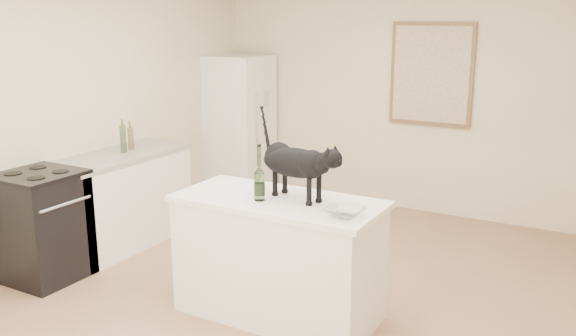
% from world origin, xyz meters
% --- Properties ---
extents(floor, '(5.50, 5.50, 0.00)m').
position_xyz_m(floor, '(0.00, 0.00, 0.00)').
color(floor, '#9F7454').
rests_on(floor, ground).
extents(wall_back, '(4.50, 0.00, 4.50)m').
position_xyz_m(wall_back, '(0.00, 2.75, 1.30)').
color(wall_back, '#F5E5BD').
rests_on(wall_back, ground).
extents(wall_left, '(0.00, 5.50, 5.50)m').
position_xyz_m(wall_left, '(-2.25, 0.00, 1.30)').
color(wall_left, '#F5E5BD').
rests_on(wall_left, ground).
extents(island_base, '(1.44, 0.67, 0.86)m').
position_xyz_m(island_base, '(0.10, -0.20, 0.43)').
color(island_base, white).
rests_on(island_base, floor).
extents(island_top, '(1.50, 0.70, 0.04)m').
position_xyz_m(island_top, '(0.10, -0.20, 0.88)').
color(island_top, white).
rests_on(island_top, island_base).
extents(left_cabinets, '(0.60, 1.40, 0.86)m').
position_xyz_m(left_cabinets, '(-1.95, 0.30, 0.43)').
color(left_cabinets, white).
rests_on(left_cabinets, floor).
extents(left_countertop, '(0.62, 1.44, 0.04)m').
position_xyz_m(left_countertop, '(-1.95, 0.30, 0.88)').
color(left_countertop, gray).
rests_on(left_countertop, left_cabinets).
extents(stove, '(0.60, 0.60, 0.90)m').
position_xyz_m(stove, '(-1.95, -0.60, 0.45)').
color(stove, black).
rests_on(stove, floor).
extents(fridge, '(0.68, 0.68, 1.70)m').
position_xyz_m(fridge, '(-1.95, 2.35, 0.85)').
color(fridge, white).
rests_on(fridge, floor).
extents(artwork_frame, '(0.90, 0.03, 1.10)m').
position_xyz_m(artwork_frame, '(0.30, 2.72, 1.55)').
color(artwork_frame, brown).
rests_on(artwork_frame, wall_back).
extents(artwork_canvas, '(0.82, 0.00, 1.02)m').
position_xyz_m(artwork_canvas, '(0.30, 2.70, 1.55)').
color(artwork_canvas, beige).
rests_on(artwork_canvas, wall_back).
extents(black_cat, '(0.70, 0.37, 0.47)m').
position_xyz_m(black_cat, '(0.20, -0.14, 1.13)').
color(black_cat, black).
rests_on(black_cat, island_top).
extents(wine_bottle, '(0.09, 0.09, 0.35)m').
position_xyz_m(wine_bottle, '(0.00, -0.30, 1.08)').
color(wine_bottle, '#335C25').
rests_on(wine_bottle, island_top).
extents(glass_bowl, '(0.27, 0.27, 0.06)m').
position_xyz_m(glass_bowl, '(0.67, -0.34, 0.93)').
color(glass_bowl, white).
rests_on(glass_bowl, island_top).
extents(fridge_paper, '(0.03, 0.14, 0.18)m').
position_xyz_m(fridge_paper, '(-1.60, 2.48, 1.20)').
color(fridge_paper, beige).
rests_on(fridge_paper, fridge).
extents(counter_bottle_cluster, '(0.10, 0.20, 0.26)m').
position_xyz_m(counter_bottle_cluster, '(-1.96, 0.44, 1.02)').
color(counter_bottle_cluster, '#184818').
rests_on(counter_bottle_cluster, left_countertop).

